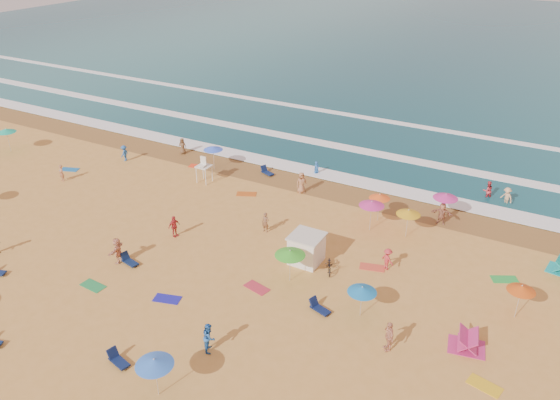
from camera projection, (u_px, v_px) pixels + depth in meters
The scene contains 13 objects.
ground at pixel (209, 243), 40.15m from camera, with size 220.00×220.00×0.00m, color gold.
ocean at pixel (462, 41), 105.46m from camera, with size 220.00×140.00×0.18m, color #0C4756.
wet_sand at pixel (289, 179), 49.87m from camera, with size 220.00×220.00×0.00m, color olive.
surf_foam at pixel (329, 147), 56.68m from camera, with size 200.00×18.70×0.05m.
cabana at pixel (306, 249), 37.52m from camera, with size 2.00×2.00×2.00m, color white.
cabana_roof at pixel (307, 236), 37.04m from camera, with size 2.20×2.20×0.12m, color silver.
bicycle at pixel (330, 265), 36.72m from camera, with size 0.64×1.83×0.96m, color black.
lifeguard_stand at pixel (204, 171), 48.94m from camera, with size 1.20×1.20×2.10m, color white, non-canonical shape.
beach_umbrellas at pixel (256, 218), 39.13m from camera, with size 53.66×28.51×0.73m.
loungers at pixel (270, 303), 33.58m from camera, with size 46.29×28.26×0.34m.
towels at pixel (210, 240), 40.52m from camera, with size 49.45×19.98×0.03m.
popup_tents at pixel (521, 298), 33.39m from camera, with size 6.38×12.60×1.20m.
beachgoers at pixel (263, 216), 42.07m from camera, with size 42.29×27.73×2.13m.
Camera 1 is at (21.04, -27.43, 21.30)m, focal length 35.00 mm.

